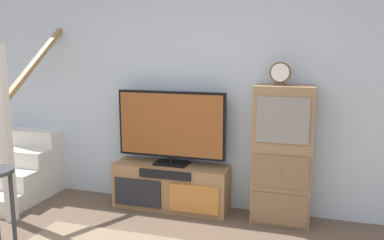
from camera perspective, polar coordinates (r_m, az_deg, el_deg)
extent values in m
cube|color=silver|center=(4.41, 1.72, 4.92)|extent=(6.40, 0.12, 2.70)
cube|color=#997047|center=(4.49, -2.99, -9.41)|extent=(1.27, 0.36, 0.50)
cube|color=#232328|center=(4.45, -7.76, -10.21)|extent=(0.54, 0.02, 0.30)
cube|color=#BC7533|center=(4.24, 0.24, -11.18)|extent=(0.54, 0.02, 0.30)
cube|color=black|center=(4.26, -3.90, -7.78)|extent=(0.57, 0.02, 0.09)
cube|color=black|center=(4.43, -2.93, -6.15)|extent=(0.36, 0.22, 0.02)
cylinder|color=black|center=(4.42, -2.94, -5.63)|extent=(0.05, 0.05, 0.06)
cube|color=black|center=(4.33, -2.99, -0.64)|extent=(1.21, 0.05, 0.72)
cube|color=brown|center=(4.30, -3.12, -0.71)|extent=(1.16, 0.01, 0.67)
cube|color=#93704C|center=(4.13, 12.74, -4.88)|extent=(0.58, 0.34, 1.40)
cube|color=brown|center=(4.12, 12.27, -12.33)|extent=(0.53, 0.02, 0.32)
sphere|color=olive|center=(4.10, 12.24, -12.43)|extent=(0.03, 0.03, 0.03)
cube|color=brown|center=(3.99, 12.47, -7.22)|extent=(0.53, 0.02, 0.32)
sphere|color=olive|center=(3.97, 12.45, -7.30)|extent=(0.03, 0.03, 0.03)
cube|color=gray|center=(3.87, 12.76, -0.05)|extent=(0.49, 0.02, 0.44)
cube|color=#4C3823|center=(3.99, 12.38, 4.99)|extent=(0.12, 0.08, 0.02)
cylinder|color=brown|center=(3.98, 12.44, 6.62)|extent=(0.20, 0.04, 0.20)
cylinder|color=silver|center=(3.96, 12.41, 6.60)|extent=(0.17, 0.01, 0.17)
cube|color=silver|center=(5.17, -25.67, -8.47)|extent=(0.90, 0.26, 0.38)
cube|color=silver|center=(5.33, -23.86, -6.73)|extent=(0.90, 0.26, 0.57)
cube|color=silver|center=(5.49, -22.17, -5.09)|extent=(0.90, 0.26, 0.76)
cube|color=silver|center=(5.67, -20.58, -3.54)|extent=(0.90, 0.26, 0.95)
cube|color=silver|center=(4.39, -24.98, -2.00)|extent=(0.09, 0.09, 1.80)
cube|color=#9E7547|center=(4.80, -20.50, 8.90)|extent=(0.06, 1.33, 0.99)
cylinder|color=#333338|center=(3.91, -24.10, -11.68)|extent=(0.04, 0.04, 0.71)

